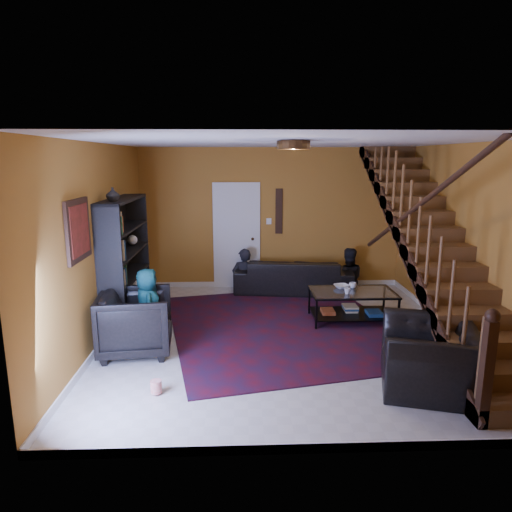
{
  "coord_description": "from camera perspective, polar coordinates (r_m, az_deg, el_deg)",
  "views": [
    {
      "loc": [
        -0.66,
        -6.34,
        2.59
      ],
      "look_at": [
        -0.4,
        0.4,
        1.14
      ],
      "focal_mm": 32.0,
      "sensor_mm": 36.0,
      "label": 1
    }
  ],
  "objects": [
    {
      "name": "floor",
      "position": [
        6.88,
        3.51,
        -9.99
      ],
      "size": [
        5.5,
        5.5,
        0.0
      ],
      "primitive_type": "plane",
      "color": "beige",
      "rests_on": "ground"
    },
    {
      "name": "room",
      "position": [
        8.11,
        -6.89,
        -6.2
      ],
      "size": [
        5.5,
        5.5,
        5.5
      ],
      "color": "#A66F25",
      "rests_on": "ground"
    },
    {
      "name": "staircase",
      "position": [
        7.02,
        21.17,
        1.56
      ],
      "size": [
        0.95,
        5.02,
        3.18
      ],
      "color": "brown",
      "rests_on": "floor"
    },
    {
      "name": "bookshelf",
      "position": [
        7.34,
        -15.91,
        -1.12
      ],
      "size": [
        0.35,
        1.8,
        2.0
      ],
      "color": "black",
      "rests_on": "floor"
    },
    {
      "name": "door",
      "position": [
        9.2,
        -2.43,
        2.33
      ],
      "size": [
        0.82,
        0.05,
        2.05
      ],
      "primitive_type": "cube",
      "color": "silver",
      "rests_on": "floor"
    },
    {
      "name": "framed_picture",
      "position": [
        5.83,
        -21.35,
        3.03
      ],
      "size": [
        0.04,
        0.74,
        0.74
      ],
      "primitive_type": "cube",
      "color": "maroon",
      "rests_on": "room"
    },
    {
      "name": "wall_hanging",
      "position": [
        9.17,
        2.89,
        5.61
      ],
      "size": [
        0.14,
        0.03,
        0.9
      ],
      "primitive_type": "cube",
      "color": "black",
      "rests_on": "room"
    },
    {
      "name": "ceiling_fixture",
      "position": [
        5.58,
        4.71,
        13.66
      ],
      "size": [
        0.4,
        0.4,
        0.1
      ],
      "primitive_type": "cylinder",
      "color": "#3F2814",
      "rests_on": "room"
    },
    {
      "name": "rug",
      "position": [
        7.25,
        3.37,
        -8.73
      ],
      "size": [
        4.07,
        4.44,
        0.02
      ],
      "primitive_type": "cube",
      "rotation": [
        0.0,
        0.0,
        0.21
      ],
      "color": "#400B16",
      "rests_on": "floor"
    },
    {
      "name": "sofa",
      "position": [
        8.99,
        4.71,
        -2.44
      ],
      "size": [
        2.37,
        1.17,
        0.66
      ],
      "primitive_type": "imported",
      "rotation": [
        0.0,
        0.0,
        3.01
      ],
      "color": "black",
      "rests_on": "floor"
    },
    {
      "name": "armchair_left",
      "position": [
        6.39,
        -14.78,
        -8.02
      ],
      "size": [
        1.04,
        1.02,
        0.86
      ],
      "primitive_type": "imported",
      "rotation": [
        0.0,
        0.0,
        1.68
      ],
      "color": "black",
      "rests_on": "floor"
    },
    {
      "name": "armchair_right",
      "position": [
        5.67,
        20.82,
        -11.68
      ],
      "size": [
        1.27,
        1.37,
        0.75
      ],
      "primitive_type": "imported",
      "rotation": [
        0.0,
        0.0,
        -1.84
      ],
      "color": "black",
      "rests_on": "floor"
    },
    {
      "name": "person_adult_a",
      "position": [
        9.01,
        -1.47,
        -3.17
      ],
      "size": [
        0.49,
        0.32,
        1.32
      ],
      "primitive_type": "imported",
      "rotation": [
        0.0,
        0.0,
        3.16
      ],
      "color": "black",
      "rests_on": "sofa"
    },
    {
      "name": "person_adult_b",
      "position": [
        9.27,
        11.36,
        -3.0
      ],
      "size": [
        0.68,
        0.56,
        1.32
      ],
      "primitive_type": "imported",
      "rotation": [
        0.0,
        0.0,
        3.05
      ],
      "color": "black",
      "rests_on": "sofa"
    },
    {
      "name": "person_child",
      "position": [
        6.66,
        -13.35,
        -6.1
      ],
      "size": [
        0.47,
        0.6,
        1.09
      ],
      "primitive_type": "imported",
      "rotation": [
        0.0,
        0.0,
        1.82
      ],
      "color": "#175A56",
      "rests_on": "armchair_left"
    },
    {
      "name": "coffee_table",
      "position": [
        7.52,
        11.91,
        -5.87
      ],
      "size": [
        1.33,
        0.78,
        0.51
      ],
      "rotation": [
        0.0,
        0.0,
        0.0
      ],
      "color": "black",
      "rests_on": "floor"
    },
    {
      "name": "cup_a",
      "position": [
        7.62,
        11.99,
        -3.61
      ],
      "size": [
        0.14,
        0.14,
        0.09
      ],
      "primitive_type": "imported",
      "rotation": [
        0.0,
        0.0,
        0.16
      ],
      "color": "#999999",
      "rests_on": "coffee_table"
    },
    {
      "name": "cup_b",
      "position": [
        7.29,
        11.33,
        -4.31
      ],
      "size": [
        0.11,
        0.11,
        0.09
      ],
      "primitive_type": "imported",
      "rotation": [
        0.0,
        0.0,
        0.13
      ],
      "color": "#999999",
      "rests_on": "coffee_table"
    },
    {
      "name": "bowl",
      "position": [
        7.6,
        10.63,
        -3.76
      ],
      "size": [
        0.29,
        0.29,
        0.06
      ],
      "primitive_type": "imported",
      "rotation": [
        0.0,
        0.0,
        0.24
      ],
      "color": "#999999",
      "rests_on": "coffee_table"
    },
    {
      "name": "vase",
      "position": [
        6.69,
        -17.47,
        7.36
      ],
      "size": [
        0.18,
        0.18,
        0.19
      ],
      "primitive_type": "imported",
      "color": "#999999",
      "rests_on": "bookshelf"
    },
    {
      "name": "popcorn_bucket",
      "position": [
        5.41,
        -12.37,
        -15.65
      ],
      "size": [
        0.15,
        0.15,
        0.14
      ],
      "primitive_type": "cylinder",
      "rotation": [
        0.0,
        0.0,
        -0.18
      ],
      "color": "red",
      "rests_on": "rug"
    }
  ]
}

